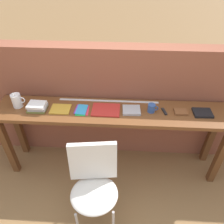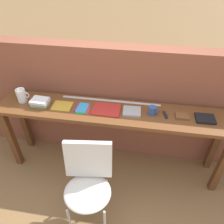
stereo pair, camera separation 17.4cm
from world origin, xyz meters
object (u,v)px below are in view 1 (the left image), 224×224
Objects in this scene: book_open_centre at (106,110)px; leather_journal_brown at (181,112)px; chair_white_moulded at (94,183)px; multitool_folded at (164,111)px; pitcher_white at (17,100)px; mug at (152,108)px; book_repair_rightmost at (203,113)px; magazine_cycling at (60,109)px; pamphlet_pile_colourful at (82,110)px; book_stack_leftmost at (37,107)px.

leather_journal_brown is at bearing 1.29° from book_open_centre.
chair_white_moulded is 1.00m from multitool_folded.
mug is (1.41, -0.01, -0.03)m from pitcher_white.
mug is at bearing -0.22° from pitcher_white.
leather_journal_brown is (0.30, -0.00, -0.03)m from mug.
multitool_folded is at bearing 178.19° from book_repair_rightmost.
magazine_cycling is 0.95m from mug.
pitcher_white is 0.47m from magazine_cycling.
book_repair_rightmost reaches higher than pamphlet_pile_colourful.
chair_white_moulded is 6.86× the size of leather_journal_brown.
magazine_cycling reaches higher than pamphlet_pile_colourful.
multitool_folded reaches higher than chair_white_moulded.
mug is at bearing 1.47° from magazine_cycling.
pitcher_white is 0.63× the size of book_open_centre.
book_repair_rightmost is (0.22, -0.00, 0.00)m from leather_journal_brown.
leather_journal_brown reaches higher than book_open_centre.
book_stack_leftmost is (0.23, -0.04, -0.04)m from pitcher_white.
pamphlet_pile_colourful is (-0.19, 0.62, 0.36)m from chair_white_moulded.
book_open_centre is at bearing -0.99° from pitcher_white.
multitool_folded is 0.85× the size of leather_journal_brown.
leather_journal_brown is at bearing -0.30° from pitcher_white.
pamphlet_pile_colourful is at bearing 0.15° from magazine_cycling.
book_open_centre is at bearing 178.73° from leather_journal_brown.
book_open_centre is at bearing 3.19° from pamphlet_pile_colourful.
pamphlet_pile_colourful is at bearing -2.52° from pitcher_white.
magazine_cycling is (-0.41, 0.62, 0.36)m from chair_white_moulded.
chair_white_moulded is 0.74m from book_open_centre.
pitcher_white reaches higher than pamphlet_pile_colourful.
leather_journal_brown is (1.49, 0.03, -0.03)m from book_stack_leftmost.
book_stack_leftmost reaches higher than book_open_centre.
mug is (0.73, 0.02, 0.04)m from pamphlet_pile_colourful.
pitcher_white is at bearing 177.48° from pamphlet_pile_colourful.
chair_white_moulded is 4.66× the size of pamphlet_pile_colourful.
mug reaches higher than pamphlet_pile_colourful.
mug is 0.85× the size of leather_journal_brown.
pitcher_white is 0.94m from book_open_centre.
pitcher_white is (-0.88, 0.66, 0.43)m from chair_white_moulded.
pitcher_white is at bearing 179.75° from multitool_folded.
book_repair_rightmost reaches higher than book_open_centre.
pamphlet_pile_colourful is 0.25m from book_open_centre.
book_open_centre is 1.54× the size of book_repair_rightmost.
book_stack_leftmost is 1.19m from mug.
pitcher_white is 1.42m from mug.
mug is 1.00× the size of multitool_folded.
pitcher_white is at bearing 179.76° from book_open_centre.
chair_white_moulded is 3.06× the size of book_open_centre.
book_open_centre is 0.48m from mug.
magazine_cycling is 1.47m from book_repair_rightmost.
chair_white_moulded is at bearing -129.68° from mug.
magazine_cycling is 1.09× the size of book_repair_rightmost.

